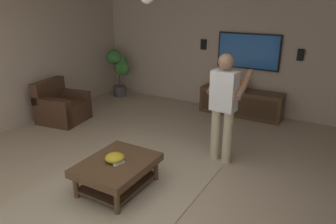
{
  "coord_description": "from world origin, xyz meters",
  "views": [
    {
      "loc": [
        -2.77,
        -2.07,
        2.37
      ],
      "look_at": [
        0.64,
        -0.11,
        0.94
      ],
      "focal_mm": 34.0,
      "sensor_mm": 36.0,
      "label": 1
    }
  ],
  "objects_px": {
    "potted_plant_tall": "(118,66)",
    "wall_speaker_left": "(301,55)",
    "person_standing": "(224,102)",
    "bowl": "(115,158)",
    "armchair": "(62,108)",
    "coffee_table": "(117,169)",
    "remote_white": "(119,163)",
    "media_console": "(241,103)",
    "tv": "(248,51)",
    "wall_speaker_right": "(204,44)",
    "vase_round": "(243,85)"
  },
  "relations": [
    {
      "from": "coffee_table",
      "to": "remote_white",
      "type": "relative_size",
      "value": 6.67
    },
    {
      "from": "coffee_table",
      "to": "wall_speaker_right",
      "type": "xyz_separation_m",
      "value": [
        3.73,
        0.49,
        1.09
      ]
    },
    {
      "from": "armchair",
      "to": "coffee_table",
      "type": "height_order",
      "value": "armchair"
    },
    {
      "from": "potted_plant_tall",
      "to": "vase_round",
      "type": "relative_size",
      "value": 5.32
    },
    {
      "from": "armchair",
      "to": "bowl",
      "type": "height_order",
      "value": "armchair"
    },
    {
      "from": "coffee_table",
      "to": "vase_round",
      "type": "bearing_deg",
      "value": -8.72
    },
    {
      "from": "coffee_table",
      "to": "person_standing",
      "type": "xyz_separation_m",
      "value": [
        1.41,
        -0.88,
        0.64
      ]
    },
    {
      "from": "potted_plant_tall",
      "to": "wall_speaker_left",
      "type": "distance_m",
      "value": 4.14
    },
    {
      "from": "wall_speaker_left",
      "to": "armchair",
      "type": "bearing_deg",
      "value": 120.41
    },
    {
      "from": "person_standing",
      "to": "vase_round",
      "type": "bearing_deg",
      "value": 14.75
    },
    {
      "from": "armchair",
      "to": "remote_white",
      "type": "height_order",
      "value": "armchair"
    },
    {
      "from": "armchair",
      "to": "wall_speaker_right",
      "type": "height_order",
      "value": "wall_speaker_right"
    },
    {
      "from": "potted_plant_tall",
      "to": "armchair",
      "type": "bearing_deg",
      "value": -178.46
    },
    {
      "from": "person_standing",
      "to": "wall_speaker_left",
      "type": "relative_size",
      "value": 7.45
    },
    {
      "from": "potted_plant_tall",
      "to": "wall_speaker_right",
      "type": "relative_size",
      "value": 5.32
    },
    {
      "from": "bowl",
      "to": "wall_speaker_left",
      "type": "bearing_deg",
      "value": -22.36
    },
    {
      "from": "person_standing",
      "to": "vase_round",
      "type": "distance_m",
      "value": 2.14
    },
    {
      "from": "coffee_table",
      "to": "vase_round",
      "type": "distance_m",
      "value": 3.56
    },
    {
      "from": "remote_white",
      "to": "media_console",
      "type": "bearing_deg",
      "value": 9.34
    },
    {
      "from": "potted_plant_tall",
      "to": "wall_speaker_left",
      "type": "bearing_deg",
      "value": -83.97
    },
    {
      "from": "tv",
      "to": "potted_plant_tall",
      "type": "height_order",
      "value": "tv"
    },
    {
      "from": "bowl",
      "to": "potted_plant_tall",
      "type": "bearing_deg",
      "value": 37.41
    },
    {
      "from": "wall_speaker_left",
      "to": "media_console",
      "type": "bearing_deg",
      "value": 104.17
    },
    {
      "from": "vase_round",
      "to": "potted_plant_tall",
      "type": "bearing_deg",
      "value": 93.63
    },
    {
      "from": "media_console",
      "to": "remote_white",
      "type": "xyz_separation_m",
      "value": [
        -3.52,
        0.44,
        0.14
      ]
    },
    {
      "from": "tv",
      "to": "wall_speaker_left",
      "type": "distance_m",
      "value": 1.01
    },
    {
      "from": "potted_plant_tall",
      "to": "wall_speaker_right",
      "type": "height_order",
      "value": "wall_speaker_right"
    },
    {
      "from": "media_console",
      "to": "tv",
      "type": "xyz_separation_m",
      "value": [
        0.24,
        0.0,
        1.04
      ]
    },
    {
      "from": "potted_plant_tall",
      "to": "bowl",
      "type": "height_order",
      "value": "potted_plant_tall"
    },
    {
      "from": "media_console",
      "to": "tv",
      "type": "height_order",
      "value": "tv"
    },
    {
      "from": "wall_speaker_right",
      "to": "remote_white",
      "type": "bearing_deg",
      "value": -171.5
    },
    {
      "from": "bowl",
      "to": "tv",
      "type": "bearing_deg",
      "value": -8.17
    },
    {
      "from": "bowl",
      "to": "wall_speaker_left",
      "type": "xyz_separation_m",
      "value": [
        3.75,
        -1.54,
        0.88
      ]
    },
    {
      "from": "tv",
      "to": "bowl",
      "type": "height_order",
      "value": "tv"
    },
    {
      "from": "wall_speaker_left",
      "to": "wall_speaker_right",
      "type": "relative_size",
      "value": 1.0
    },
    {
      "from": "media_console",
      "to": "person_standing",
      "type": "relative_size",
      "value": 1.04
    },
    {
      "from": "media_console",
      "to": "person_standing",
      "type": "height_order",
      "value": "person_standing"
    },
    {
      "from": "armchair",
      "to": "tv",
      "type": "distance_m",
      "value": 3.96
    },
    {
      "from": "bowl",
      "to": "vase_round",
      "type": "relative_size",
      "value": 1.1
    },
    {
      "from": "potted_plant_tall",
      "to": "bowl",
      "type": "relative_size",
      "value": 4.85
    },
    {
      "from": "person_standing",
      "to": "wall_speaker_right",
      "type": "bearing_deg",
      "value": 35.98
    },
    {
      "from": "media_console",
      "to": "coffee_table",
      "type": "bearing_deg",
      "value": -8.44
    },
    {
      "from": "media_console",
      "to": "potted_plant_tall",
      "type": "xyz_separation_m",
      "value": [
        -0.18,
        3.07,
        0.48
      ]
    },
    {
      "from": "person_standing",
      "to": "bowl",
      "type": "relative_size",
      "value": 6.79
    },
    {
      "from": "potted_plant_tall",
      "to": "coffee_table",
      "type": "bearing_deg",
      "value": -142.27
    },
    {
      "from": "potted_plant_tall",
      "to": "wall_speaker_left",
      "type": "xyz_separation_m",
      "value": [
        0.43,
        -4.08,
        0.57
      ]
    },
    {
      "from": "wall_speaker_left",
      "to": "wall_speaker_right",
      "type": "distance_m",
      "value": 2.02
    },
    {
      "from": "media_console",
      "to": "wall_speaker_right",
      "type": "height_order",
      "value": "wall_speaker_right"
    },
    {
      "from": "media_console",
      "to": "potted_plant_tall",
      "type": "height_order",
      "value": "potted_plant_tall"
    },
    {
      "from": "coffee_table",
      "to": "potted_plant_tall",
      "type": "xyz_separation_m",
      "value": [
        3.3,
        2.55,
        0.46
      ]
    }
  ]
}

